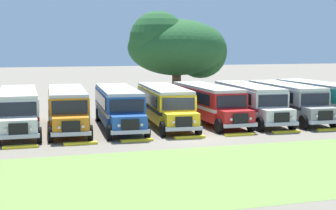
% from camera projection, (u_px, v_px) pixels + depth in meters
% --- Properties ---
extents(ground_plane, '(220.00, 220.00, 0.00)m').
position_uv_depth(ground_plane, '(188.00, 138.00, 32.19)').
color(ground_plane, slate).
extents(foreground_grass_strip, '(80.00, 10.82, 0.01)m').
position_uv_depth(foreground_grass_strip, '(246.00, 169.00, 24.09)').
color(foreground_grass_strip, olive).
rests_on(foreground_grass_strip, ground_plane).
extents(parked_bus_slot_1, '(2.78, 10.85, 2.82)m').
position_uv_depth(parked_bus_slot_1, '(18.00, 108.00, 34.50)').
color(parked_bus_slot_1, silver).
rests_on(parked_bus_slot_1, ground_plane).
extents(parked_bus_slot_2, '(3.25, 10.92, 2.82)m').
position_uv_depth(parked_bus_slot_2, '(67.00, 107.00, 35.42)').
color(parked_bus_slot_2, orange).
rests_on(parked_bus_slot_2, ground_plane).
extents(parked_bus_slot_3, '(3.33, 10.94, 2.82)m').
position_uv_depth(parked_bus_slot_3, '(118.00, 105.00, 36.11)').
color(parked_bus_slot_3, '#23519E').
rests_on(parked_bus_slot_3, ground_plane).
extents(parked_bus_slot_4, '(3.37, 10.94, 2.82)m').
position_uv_depth(parked_bus_slot_4, '(165.00, 104.00, 37.29)').
color(parked_bus_slot_4, yellow).
rests_on(parked_bus_slot_4, ground_plane).
extents(parked_bus_slot_5, '(2.78, 10.85, 2.82)m').
position_uv_depth(parked_bus_slot_5, '(208.00, 102.00, 38.52)').
color(parked_bus_slot_5, red).
rests_on(parked_bus_slot_5, ground_plane).
extents(parked_bus_slot_6, '(3.26, 10.92, 2.82)m').
position_uv_depth(parked_bus_slot_6, '(249.00, 101.00, 39.19)').
color(parked_bus_slot_6, silver).
rests_on(parked_bus_slot_6, ground_plane).
extents(parked_bus_slot_7, '(3.13, 10.90, 2.82)m').
position_uv_depth(parked_bus_slot_7, '(287.00, 100.00, 40.05)').
color(parked_bus_slot_7, '#9E9993').
rests_on(parked_bus_slot_7, ground_plane).
extents(parked_bus_slot_8, '(2.75, 10.85, 2.82)m').
position_uv_depth(parked_bus_slot_8, '(318.00, 97.00, 41.75)').
color(parked_bus_slot_8, teal).
rests_on(parked_bus_slot_8, ground_plane).
extents(curb_wheelstop_1, '(2.00, 0.36, 0.15)m').
position_uv_depth(curb_wheelstop_1, '(20.00, 147.00, 28.87)').
color(curb_wheelstop_1, yellow).
rests_on(curb_wheelstop_1, ground_plane).
extents(curb_wheelstop_2, '(2.00, 0.36, 0.15)m').
position_uv_depth(curb_wheelstop_2, '(81.00, 144.00, 29.87)').
color(curb_wheelstop_2, yellow).
rests_on(curb_wheelstop_2, ground_plane).
extents(curb_wheelstop_3, '(2.00, 0.36, 0.15)m').
position_uv_depth(curb_wheelstop_3, '(137.00, 140.00, 30.86)').
color(curb_wheelstop_3, yellow).
rests_on(curb_wheelstop_3, ground_plane).
extents(curb_wheelstop_4, '(2.00, 0.36, 0.15)m').
position_uv_depth(curb_wheelstop_4, '(190.00, 137.00, 31.85)').
color(curb_wheelstop_4, yellow).
rests_on(curb_wheelstop_4, ground_plane).
extents(curb_wheelstop_5, '(2.00, 0.36, 0.15)m').
position_uv_depth(curb_wheelstop_5, '(240.00, 135.00, 32.85)').
color(curb_wheelstop_5, yellow).
rests_on(curb_wheelstop_5, ground_plane).
extents(curb_wheelstop_6, '(2.00, 0.36, 0.15)m').
position_uv_depth(curb_wheelstop_6, '(286.00, 132.00, 33.84)').
color(curb_wheelstop_6, yellow).
rests_on(curb_wheelstop_6, ground_plane).
extents(curb_wheelstop_7, '(2.00, 0.36, 0.15)m').
position_uv_depth(curb_wheelstop_7, '(330.00, 129.00, 34.83)').
color(curb_wheelstop_7, yellow).
rests_on(curb_wheelstop_7, ground_plane).
extents(broad_shade_tree, '(11.03, 9.76, 9.31)m').
position_uv_depth(broad_shade_tree, '(177.00, 47.00, 51.88)').
color(broad_shade_tree, brown).
rests_on(broad_shade_tree, ground_plane).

